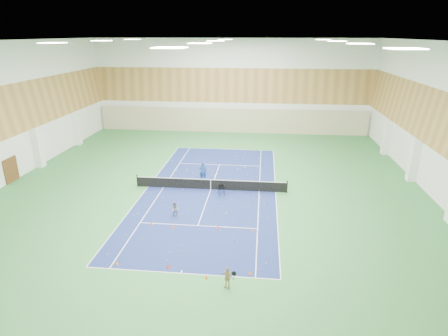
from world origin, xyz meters
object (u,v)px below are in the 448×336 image
object	(u,v)px
tennis_net	(211,184)
child_court	(175,209)
coach	(203,171)
child_apron	(227,278)
ball_cart	(221,190)

from	to	relation	value
tennis_net	child_court	xyz separation A→B (m)	(-1.86, -5.18, 0.03)
coach	child_apron	size ratio (longest dim) A/B	1.46
coach	ball_cart	world-z (taller)	coach
child_apron	coach	bearing A→B (deg)	124.37
tennis_net	ball_cart	xyz separation A→B (m)	(1.02, -1.07, -0.12)
tennis_net	ball_cart	bearing A→B (deg)	-46.35
child_court	child_apron	world-z (taller)	child_apron
coach	child_court	size ratio (longest dim) A/B	1.50
tennis_net	coach	bearing A→B (deg)	114.99
tennis_net	child_apron	xyz separation A→B (m)	(2.65, -12.79, 0.04)
coach	child_apron	distance (m)	15.41
tennis_net	child_apron	world-z (taller)	child_apron
coach	child_apron	xyz separation A→B (m)	(3.67, -14.96, -0.27)
tennis_net	coach	xyz separation A→B (m)	(-1.01, 2.17, 0.31)
tennis_net	ball_cart	size ratio (longest dim) A/B	14.72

